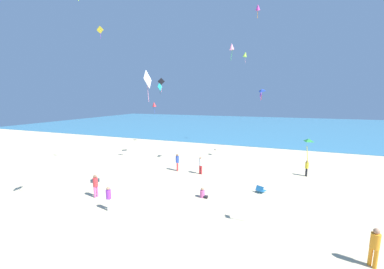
{
  "coord_description": "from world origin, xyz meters",
  "views": [
    {
      "loc": [
        6.22,
        -8.73,
        7.06
      ],
      "look_at": [
        0.0,
        8.07,
        4.2
      ],
      "focal_mm": 20.62,
      "sensor_mm": 36.0,
      "label": 1
    }
  ],
  "objects_px": {
    "person_1": "(203,194)",
    "kite_green": "(309,141)",
    "beach_chair_far_right": "(261,189)",
    "kite_yellow": "(100,30)",
    "person_6": "(95,184)",
    "person_2": "(307,167)",
    "kite_black": "(161,82)",
    "kite_red": "(154,104)",
    "person_3": "(109,197)",
    "kite_teal": "(160,87)",
    "person_5": "(201,164)",
    "kite_lime": "(245,54)",
    "kite_white": "(148,80)",
    "person_4": "(177,161)",
    "person_0": "(375,245)",
    "kite_magenta": "(258,7)",
    "kite_purple": "(261,95)",
    "kite_pink": "(232,47)",
    "kite_blue": "(262,90)"
  },
  "relations": [
    {
      "from": "person_1",
      "to": "kite_green",
      "type": "height_order",
      "value": "kite_green"
    },
    {
      "from": "beach_chair_far_right",
      "to": "kite_yellow",
      "type": "relative_size",
      "value": 0.74
    },
    {
      "from": "beach_chair_far_right",
      "to": "person_6",
      "type": "xyz_separation_m",
      "value": [
        -11.23,
        -4.95,
        0.71
      ]
    },
    {
      "from": "person_2",
      "to": "kite_black",
      "type": "xyz_separation_m",
      "value": [
        -14.54,
        -0.81,
        8.04
      ]
    },
    {
      "from": "kite_red",
      "to": "kite_green",
      "type": "height_order",
      "value": "kite_red"
    },
    {
      "from": "person_3",
      "to": "kite_teal",
      "type": "bearing_deg",
      "value": -81.51
    },
    {
      "from": "person_2",
      "to": "person_5",
      "type": "distance_m",
      "value": 9.84
    },
    {
      "from": "person_2",
      "to": "kite_lime",
      "type": "xyz_separation_m",
      "value": [
        -7.63,
        12.93,
        12.86
      ]
    },
    {
      "from": "kite_lime",
      "to": "kite_teal",
      "type": "distance_m",
      "value": 15.04
    },
    {
      "from": "kite_white",
      "to": "kite_black",
      "type": "bearing_deg",
      "value": 112.45
    },
    {
      "from": "person_4",
      "to": "kite_black",
      "type": "distance_m",
      "value": 8.57
    },
    {
      "from": "kite_red",
      "to": "kite_yellow",
      "type": "xyz_separation_m",
      "value": [
        2.47,
        -13.9,
        7.19
      ]
    },
    {
      "from": "person_0",
      "to": "person_5",
      "type": "distance_m",
      "value": 13.68
    },
    {
      "from": "person_4",
      "to": "kite_magenta",
      "type": "distance_m",
      "value": 15.63
    },
    {
      "from": "person_2",
      "to": "kite_teal",
      "type": "relative_size",
      "value": 1.1
    },
    {
      "from": "person_1",
      "to": "kite_lime",
      "type": "bearing_deg",
      "value": 94.79
    },
    {
      "from": "beach_chair_far_right",
      "to": "kite_purple",
      "type": "distance_m",
      "value": 13.88
    },
    {
      "from": "person_5",
      "to": "kite_magenta",
      "type": "height_order",
      "value": "kite_magenta"
    },
    {
      "from": "person_5",
      "to": "kite_pink",
      "type": "distance_m",
      "value": 11.66
    },
    {
      "from": "person_1",
      "to": "kite_red",
      "type": "xyz_separation_m",
      "value": [
        -13.61,
        16.94,
        6.0
      ]
    },
    {
      "from": "kite_magenta",
      "to": "kite_black",
      "type": "height_order",
      "value": "kite_magenta"
    },
    {
      "from": "kite_purple",
      "to": "person_1",
      "type": "bearing_deg",
      "value": -101.69
    },
    {
      "from": "person_0",
      "to": "kite_teal",
      "type": "height_order",
      "value": "kite_teal"
    },
    {
      "from": "kite_magenta",
      "to": "kite_yellow",
      "type": "height_order",
      "value": "kite_magenta"
    },
    {
      "from": "beach_chair_far_right",
      "to": "person_0",
      "type": "bearing_deg",
      "value": -111.62
    },
    {
      "from": "person_5",
      "to": "kite_red",
      "type": "xyz_separation_m",
      "value": [
        -11.87,
        12.13,
        5.28
      ]
    },
    {
      "from": "kite_black",
      "to": "kite_white",
      "type": "height_order",
      "value": "kite_black"
    },
    {
      "from": "kite_magenta",
      "to": "kite_green",
      "type": "bearing_deg",
      "value": -70.28
    },
    {
      "from": "person_4",
      "to": "kite_yellow",
      "type": "distance_m",
      "value": 14.39
    },
    {
      "from": "person_6",
      "to": "kite_lime",
      "type": "distance_m",
      "value": 27.52
    },
    {
      "from": "kite_magenta",
      "to": "kite_blue",
      "type": "bearing_deg",
      "value": 84.95
    },
    {
      "from": "kite_teal",
      "to": "kite_pink",
      "type": "bearing_deg",
      "value": -9.82
    },
    {
      "from": "person_4",
      "to": "kite_white",
      "type": "distance_m",
      "value": 9.77
    },
    {
      "from": "kite_white",
      "to": "person_1",
      "type": "bearing_deg",
      "value": 22.99
    },
    {
      "from": "person_1",
      "to": "kite_white",
      "type": "relative_size",
      "value": 0.36
    },
    {
      "from": "person_6",
      "to": "kite_red",
      "type": "bearing_deg",
      "value": -59.3
    },
    {
      "from": "person_1",
      "to": "kite_magenta",
      "type": "xyz_separation_m",
      "value": [
        2.75,
        6.63,
        14.61
      ]
    },
    {
      "from": "kite_lime",
      "to": "person_0",
      "type": "bearing_deg",
      "value": -70.33
    },
    {
      "from": "kite_pink",
      "to": "person_5",
      "type": "bearing_deg",
      "value": -126.2
    },
    {
      "from": "kite_white",
      "to": "kite_yellow",
      "type": "height_order",
      "value": "kite_yellow"
    },
    {
      "from": "person_3",
      "to": "person_4",
      "type": "distance_m",
      "value": 8.84
    },
    {
      "from": "person_0",
      "to": "person_6",
      "type": "bearing_deg",
      "value": 132.68
    },
    {
      "from": "person_5",
      "to": "person_6",
      "type": "distance_m",
      "value": 9.32
    },
    {
      "from": "kite_blue",
      "to": "kite_red",
      "type": "bearing_deg",
      "value": 160.8
    },
    {
      "from": "beach_chair_far_right",
      "to": "person_6",
      "type": "bearing_deg",
      "value": 143.86
    },
    {
      "from": "kite_red",
      "to": "kite_pink",
      "type": "distance_m",
      "value": 17.74
    },
    {
      "from": "beach_chair_far_right",
      "to": "kite_purple",
      "type": "xyz_separation_m",
      "value": [
        -0.99,
        11.74,
        7.35
      ]
    },
    {
      "from": "person_4",
      "to": "kite_red",
      "type": "distance_m",
      "value": 16.13
    },
    {
      "from": "kite_magenta",
      "to": "kite_yellow",
      "type": "relative_size",
      "value": 1.05
    },
    {
      "from": "kite_purple",
      "to": "kite_lime",
      "type": "relative_size",
      "value": 0.62
    }
  ]
}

